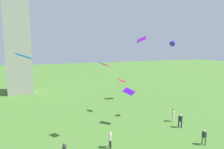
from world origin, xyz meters
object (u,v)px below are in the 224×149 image
Objects in this scene: kite_flying_3 at (142,39)px; kite_flying_4 at (104,64)px; person_2 at (180,120)px; person_4 at (110,139)px; kite_flying_2 at (174,42)px; person_3 at (173,114)px; kite_flying_5 at (122,81)px; kite_flying_0 at (129,91)px; person_0 at (204,136)px; kite_flying_1 at (24,56)px.

kite_flying_4 is at bearing 84.70° from kite_flying_3.
person_2 is 0.99× the size of person_4.
person_3 is at bearing 120.71° from kite_flying_2.
kite_flying_5 is (9.20, 14.38, -4.61)m from kite_flying_4.
person_2 is 1.08× the size of kite_flying_0.
kite_flying_2 is at bearing -27.41° from person_0.
kite_flying_2 is at bearing 139.26° from person_2.
kite_flying_2 reaches higher than kite_flying_0.
kite_flying_4 reaches higher than kite_flying_5.
kite_flying_0 is 8.65m from kite_flying_3.
person_3 is at bearing 146.89° from person_2.
person_2 is at bearing -22.12° from person_0.
kite_flying_1 is at bearing 68.60° from kite_flying_2.
kite_flying_0 is (-5.45, 3.65, 3.43)m from person_2.
kite_flying_1 is at bearing 39.10° from kite_flying_5.
kite_flying_3 reaches higher than kite_flying_1.
person_3 reaches higher than person_4.
kite_flying_1 is at bearing 77.66° from person_4.
kite_flying_1 is 1.20× the size of kite_flying_4.
kite_flying_1 is 17.35m from kite_flying_3.
person_4 is at bearing 93.24° from kite_flying_3.
kite_flying_2 is (11.73, 5.06, 9.84)m from person_4.
kite_flying_5 is at bearing -11.73° from person_0.
kite_flying_3 is at bearing 13.22° from kite_flying_2.
person_3 is at bearing 20.05° from kite_flying_1.
person_4 is (-10.17, -1.32, 0.01)m from person_2.
kite_flying_1 is at bearing 145.53° from person_3.
kite_flying_2 is at bearing 24.97° from kite_flying_1.
person_0 is 12.88m from kite_flying_4.
kite_flying_3 is (-3.08, 3.44, 0.43)m from kite_flying_2.
kite_flying_3 reaches higher than person_2.
person_4 is 7.70m from kite_flying_4.
kite_flying_2 is 13.98m from kite_flying_5.
kite_flying_5 is (17.13, 14.26, -5.64)m from kite_flying_1.
person_0 is 10.00m from kite_flying_0.
person_2 is at bearing 128.75° from kite_flying_2.
kite_flying_4 is 0.81× the size of kite_flying_5.
kite_flying_3 is (8.65, 8.49, 10.27)m from person_4.
person_3 is at bearing -65.96° from person_4.
kite_flying_4 is at bearing 56.70° from kite_flying_5.
kite_flying_0 is 9.51m from kite_flying_2.
kite_flying_3 is (3.92, 3.52, 6.85)m from kite_flying_0.
kite_flying_1 is 0.85× the size of kite_flying_3.
person_0 is 1.28× the size of kite_flying_4.
person_4 is at bearing 101.24° from kite_flying_0.
kite_flying_0 is (4.72, 4.97, 3.42)m from person_4.
kite_flying_3 reaches higher than person_0.
person_0 is at bearing 134.82° from kite_flying_2.
kite_flying_0 reaches higher than person_2.
person_4 is 1.37× the size of kite_flying_4.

